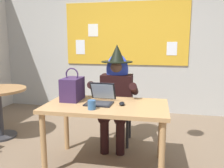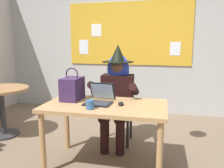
{
  "view_description": "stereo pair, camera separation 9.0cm",
  "coord_description": "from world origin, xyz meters",
  "px_view_note": "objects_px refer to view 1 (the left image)",
  "views": [
    {
      "loc": [
        0.72,
        -2.38,
        1.38
      ],
      "look_at": [
        0.14,
        0.29,
        0.89
      ],
      "focal_mm": 36.78,
      "sensor_mm": 36.0,
      "label": 1
    },
    {
      "loc": [
        0.81,
        -2.36,
        1.38
      ],
      "look_at": [
        0.14,
        0.29,
        0.89
      ],
      "focal_mm": 36.78,
      "sensor_mm": 36.0,
      "label": 2
    }
  ],
  "objects_px": {
    "chair_at_desk": "(117,107)",
    "laptop": "(100,99)",
    "handbag": "(72,89)",
    "coffee_mug": "(92,105)",
    "computer_mouse": "(122,104)",
    "desk_main": "(106,112)",
    "person_costumed": "(116,89)"
  },
  "relations": [
    {
      "from": "handbag",
      "to": "person_costumed",
      "type": "bearing_deg",
      "value": 50.76
    },
    {
      "from": "coffee_mug",
      "to": "laptop",
      "type": "bearing_deg",
      "value": 85.6
    },
    {
      "from": "person_costumed",
      "to": "laptop",
      "type": "bearing_deg",
      "value": -9.32
    },
    {
      "from": "coffee_mug",
      "to": "chair_at_desk",
      "type": "bearing_deg",
      "value": 85.28
    },
    {
      "from": "handbag",
      "to": "laptop",
      "type": "bearing_deg",
      "value": -9.32
    },
    {
      "from": "chair_at_desk",
      "to": "computer_mouse",
      "type": "xyz_separation_m",
      "value": [
        0.19,
        -0.73,
        0.25
      ]
    },
    {
      "from": "person_costumed",
      "to": "laptop",
      "type": "relative_size",
      "value": 4.04
    },
    {
      "from": "desk_main",
      "to": "computer_mouse",
      "type": "distance_m",
      "value": 0.2
    },
    {
      "from": "laptop",
      "to": "computer_mouse",
      "type": "relative_size",
      "value": 3.23
    },
    {
      "from": "handbag",
      "to": "computer_mouse",
      "type": "bearing_deg",
      "value": -9.34
    },
    {
      "from": "chair_at_desk",
      "to": "laptop",
      "type": "bearing_deg",
      "value": -7.23
    },
    {
      "from": "person_costumed",
      "to": "coffee_mug",
      "type": "relative_size",
      "value": 14.29
    },
    {
      "from": "chair_at_desk",
      "to": "coffee_mug",
      "type": "distance_m",
      "value": 0.99
    },
    {
      "from": "desk_main",
      "to": "handbag",
      "type": "bearing_deg",
      "value": 167.05
    },
    {
      "from": "laptop",
      "to": "handbag",
      "type": "bearing_deg",
      "value": 172.19
    },
    {
      "from": "desk_main",
      "to": "handbag",
      "type": "height_order",
      "value": "handbag"
    },
    {
      "from": "desk_main",
      "to": "handbag",
      "type": "relative_size",
      "value": 3.54
    },
    {
      "from": "computer_mouse",
      "to": "handbag",
      "type": "height_order",
      "value": "handbag"
    },
    {
      "from": "chair_at_desk",
      "to": "handbag",
      "type": "xyz_separation_m",
      "value": [
        -0.41,
        -0.63,
        0.36
      ]
    },
    {
      "from": "person_costumed",
      "to": "handbag",
      "type": "height_order",
      "value": "person_costumed"
    },
    {
      "from": "desk_main",
      "to": "person_costumed",
      "type": "distance_m",
      "value": 0.62
    },
    {
      "from": "person_costumed",
      "to": "computer_mouse",
      "type": "distance_m",
      "value": 0.63
    },
    {
      "from": "chair_at_desk",
      "to": "person_costumed",
      "type": "bearing_deg",
      "value": 0.6
    },
    {
      "from": "handbag",
      "to": "chair_at_desk",
      "type": "bearing_deg",
      "value": 57.05
    },
    {
      "from": "desk_main",
      "to": "coffee_mug",
      "type": "xyz_separation_m",
      "value": [
        -0.1,
        -0.22,
        0.14
      ]
    },
    {
      "from": "desk_main",
      "to": "coffee_mug",
      "type": "bearing_deg",
      "value": -113.37
    },
    {
      "from": "handbag",
      "to": "coffee_mug",
      "type": "bearing_deg",
      "value": -43.96
    },
    {
      "from": "computer_mouse",
      "to": "coffee_mug",
      "type": "distance_m",
      "value": 0.35
    },
    {
      "from": "computer_mouse",
      "to": "laptop",
      "type": "bearing_deg",
      "value": 165.5
    },
    {
      "from": "computer_mouse",
      "to": "chair_at_desk",
      "type": "bearing_deg",
      "value": 99.42
    },
    {
      "from": "handbag",
      "to": "coffee_mug",
      "type": "xyz_separation_m",
      "value": [
        0.33,
        -0.32,
        -0.09
      ]
    },
    {
      "from": "chair_at_desk",
      "to": "person_costumed",
      "type": "relative_size",
      "value": 0.65
    }
  ]
}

